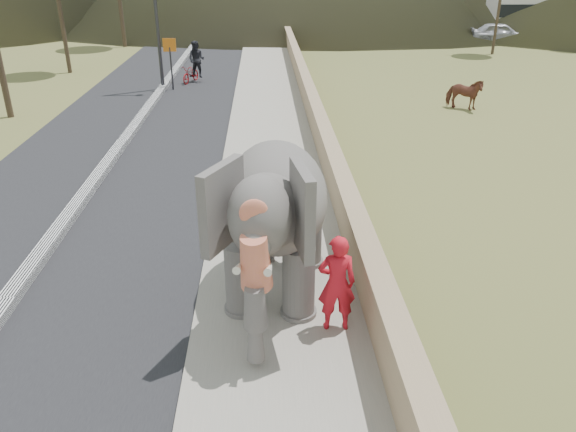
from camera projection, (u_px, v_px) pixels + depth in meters
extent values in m
plane|color=olive|center=(278.00, 313.00, 10.22)|extent=(160.00, 160.00, 0.00)
cube|color=black|center=(123.00, 146.00, 19.06)|extent=(7.00, 120.00, 0.03)
cube|color=black|center=(123.00, 143.00, 19.02)|extent=(0.35, 120.00, 0.22)
cube|color=#9E9687|center=(270.00, 142.00, 19.24)|extent=(3.00, 120.00, 0.15)
cube|color=tan|center=(318.00, 128.00, 19.10)|extent=(0.30, 120.00, 1.10)
cylinder|color=#29292D|center=(155.00, 1.00, 25.33)|extent=(0.16, 0.16, 8.00)
cylinder|color=#2D2D33|center=(171.00, 69.00, 26.47)|extent=(0.08, 0.08, 2.00)
cube|color=#C96512|center=(169.00, 45.00, 26.01)|extent=(0.60, 0.05, 0.60)
imported|color=brown|center=(464.00, 94.00, 23.32)|extent=(1.68, 1.40, 1.30)
imported|color=#AAA9B0|center=(500.00, 33.00, 40.77)|extent=(4.45, 2.38, 1.44)
cube|color=silver|center=(561.00, 17.00, 43.05)|extent=(11.04, 2.68, 3.10)
imported|color=red|center=(337.00, 283.00, 9.22)|extent=(0.64, 0.42, 1.74)
imported|color=maroon|center=(191.00, 74.00, 28.28)|extent=(1.07, 1.73, 0.86)
imported|color=black|center=(197.00, 60.00, 27.99)|extent=(1.05, 0.93, 1.79)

